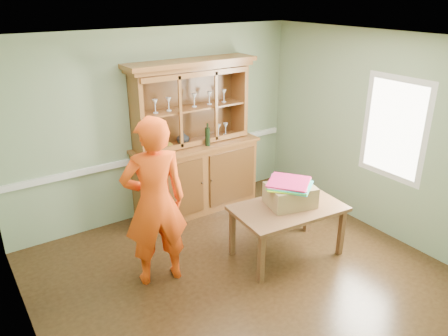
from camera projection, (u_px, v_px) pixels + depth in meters
floor at (238, 273)px, 5.25m from camera, size 4.50×4.50×0.00m
ceiling at (241, 41)px, 4.22m from camera, size 4.50×4.50×0.00m
wall_back at (158, 125)px, 6.27m from camera, size 4.50×0.00×4.50m
wall_left at (17, 228)px, 3.57m from camera, size 0.00×4.00×4.00m
wall_right at (374, 134)px, 5.90m from camera, size 0.00×4.00×4.00m
wall_front at (399, 256)px, 3.20m from camera, size 4.50×0.00×4.50m
chair_rail at (161, 155)px, 6.42m from camera, size 4.41×0.05×0.08m
framed_map at (9, 192)px, 3.74m from camera, size 0.03×0.60×0.46m
window_panel at (394, 129)px, 5.60m from camera, size 0.03×0.96×1.36m
china_hutch at (195, 160)px, 6.51m from camera, size 1.93×0.64×2.26m
dining_table at (288, 213)px, 5.41m from camera, size 1.42×0.93×0.68m
cardboard_box at (290, 195)px, 5.39m from camera, size 0.65×0.57×0.26m
kite_stack at (289, 184)px, 5.31m from camera, size 0.66×0.66×0.06m
person at (155, 203)px, 4.79m from camera, size 0.80×0.61×1.98m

